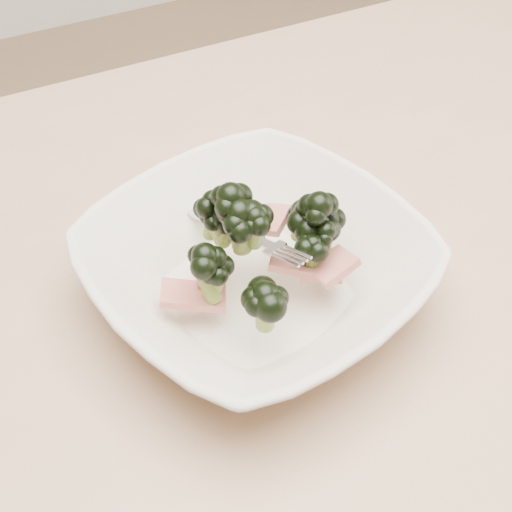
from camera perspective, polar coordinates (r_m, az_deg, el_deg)
name	(u,v)px	position (r m, az deg, el deg)	size (l,w,h in m)	color
dining_table	(302,322)	(0.75, 3.71, -5.29)	(1.20, 0.80, 0.75)	tan
broccoli_dish	(257,264)	(0.61, 0.11, -0.66)	(0.34, 0.34, 0.13)	beige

